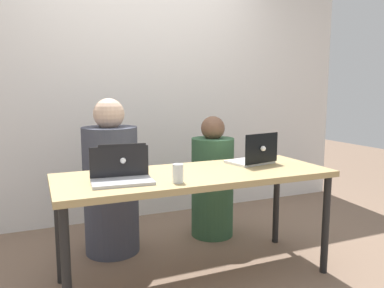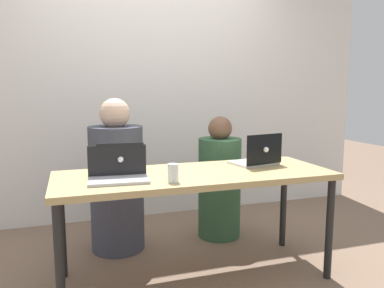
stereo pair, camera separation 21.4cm
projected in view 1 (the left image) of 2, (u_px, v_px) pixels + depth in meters
The scene contains 9 objects.
ground_plane at pixel (196, 277), 2.57m from camera, with size 12.00×12.00×0.00m, color #7B614F.
back_wall at pixel (138, 83), 3.68m from camera, with size 4.70×0.10×2.68m, color silver.
desk at pixel (196, 182), 2.47m from camera, with size 1.81×0.67×0.73m.
person_on_left at pixel (111, 185), 2.91m from camera, with size 0.44×0.44×1.21m.
person_on_right at pixel (212, 183), 3.26m from camera, with size 0.41×0.41×1.05m.
laptop_back_right at pixel (254, 157), 2.74m from camera, with size 0.35×0.30×0.23m.
laptop_back_left at pixel (121, 169), 2.34m from camera, with size 0.30×0.26×0.22m.
laptop_front_left at pixel (121, 175), 2.20m from camera, with size 0.37×0.25×0.20m.
water_glass_left at pixel (178, 175), 2.18m from camera, with size 0.07×0.07×0.11m.
Camera 1 is at (-0.96, -2.21, 1.27)m, focal length 35.00 mm.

